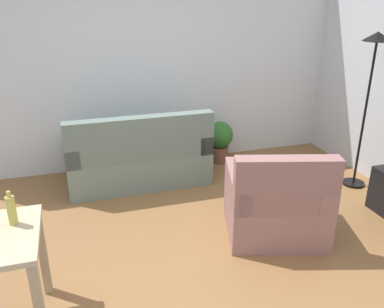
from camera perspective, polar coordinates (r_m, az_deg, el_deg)
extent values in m
cube|color=olive|center=(3.83, 0.77, -13.53)|extent=(5.20, 4.40, 0.02)
cube|color=silver|center=(5.32, -6.55, 12.57)|extent=(5.20, 0.10, 2.70)
cube|color=slate|center=(5.08, -7.60, -1.51)|extent=(1.69, 0.84, 0.40)
cube|color=slate|center=(4.60, -7.16, 2.12)|extent=(1.69, 0.16, 0.52)
cube|color=slate|center=(5.13, 0.65, 2.65)|extent=(0.16, 0.84, 0.22)
cube|color=slate|center=(4.92, -16.57, 0.81)|extent=(0.16, 0.84, 0.22)
cylinder|color=black|center=(5.37, 21.77, -3.82)|extent=(0.26, 0.26, 0.03)
cylinder|color=black|center=(5.08, 23.13, 4.91)|extent=(0.03, 0.03, 1.68)
cone|color=black|center=(4.91, 24.71, 14.84)|extent=(0.32, 0.32, 0.10)
cube|color=tan|center=(3.37, -20.27, -12.99)|extent=(0.06, 0.06, 0.72)
cylinder|color=brown|center=(5.62, 3.87, 0.02)|extent=(0.24, 0.24, 0.22)
sphere|color=#2D6B28|center=(5.52, 3.95, 2.72)|extent=(0.36, 0.36, 0.36)
cube|color=#996B66|center=(4.08, 11.48, -8.08)|extent=(1.10, 1.05, 0.40)
cube|color=#8C625D|center=(3.57, 13.14, -4.42)|extent=(0.91, 0.40, 0.52)
cube|color=#926661|center=(4.03, 16.97, -4.03)|extent=(0.38, 0.85, 0.22)
cube|color=#926661|center=(3.87, 6.45, -4.27)|extent=(0.38, 0.85, 0.22)
cylinder|color=#BCB24C|center=(2.96, -24.07, -7.28)|extent=(0.06, 0.06, 0.20)
cylinder|color=#BCB24C|center=(2.91, -24.44, -5.18)|extent=(0.03, 0.03, 0.04)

